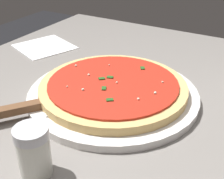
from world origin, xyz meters
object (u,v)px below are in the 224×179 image
serving_plate (112,95)px  pizza (112,88)px  pizza_server (27,108)px  parmesan_shaker (34,151)px  napkin_loose_left (44,47)px

serving_plate → pizza: bearing=21.1°
pizza_server → parmesan_shaker: 0.14m
pizza → serving_plate: bearing=-158.9°
napkin_loose_left → parmesan_shaker: parmesan_shaker is taller
serving_plate → pizza: pizza is taller
pizza → napkin_loose_left: pizza is taller
napkin_loose_left → parmesan_shaker: 0.47m
parmesan_shaker → napkin_loose_left: bearing=129.9°
serving_plate → napkin_loose_left: (-0.29, 0.14, -0.01)m
pizza_server → napkin_loose_left: (-0.20, 0.27, -0.02)m
napkin_loose_left → pizza: bearing=-25.8°
serving_plate → parmesan_shaker: parmesan_shaker is taller
pizza → pizza_server: pizza is taller
serving_plate → pizza: size_ratio=1.16×
pizza → pizza_server: 0.16m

